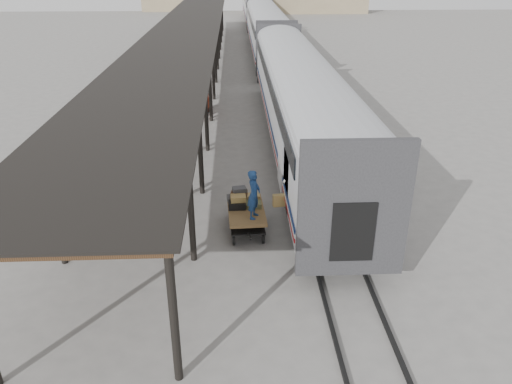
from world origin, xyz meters
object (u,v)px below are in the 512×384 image
at_px(pedestrian, 175,105).
at_px(porter, 254,194).
at_px(luggage_tug, 201,106).
at_px(baggage_cart, 246,214).

bearing_deg(pedestrian, porter, 103.67).
height_order(porter, pedestrian, porter).
relative_size(luggage_tug, porter, 0.87).
relative_size(baggage_cart, luggage_tug, 1.66).
xyz_separation_m(porter, pedestrian, (-4.17, 14.40, -0.89)).
bearing_deg(pedestrian, luggage_tug, -153.22).
xyz_separation_m(baggage_cart, luggage_tug, (-2.44, 14.58, -0.11)).
distance_m(porter, pedestrian, 15.02).
xyz_separation_m(baggage_cart, pedestrian, (-3.92, 13.75, 0.17)).
bearing_deg(porter, baggage_cart, 39.00).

